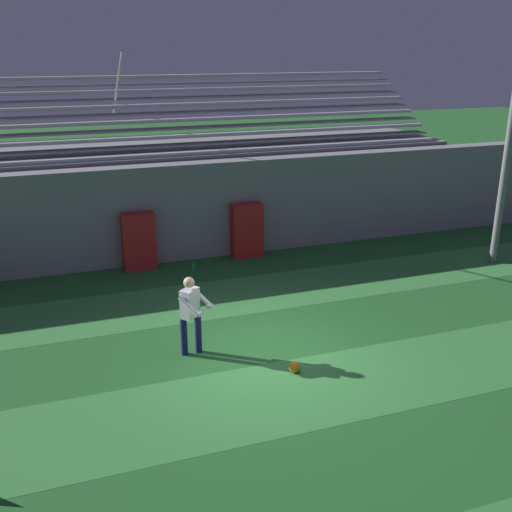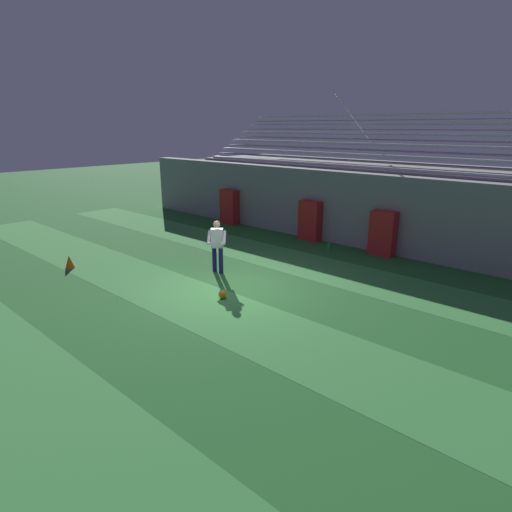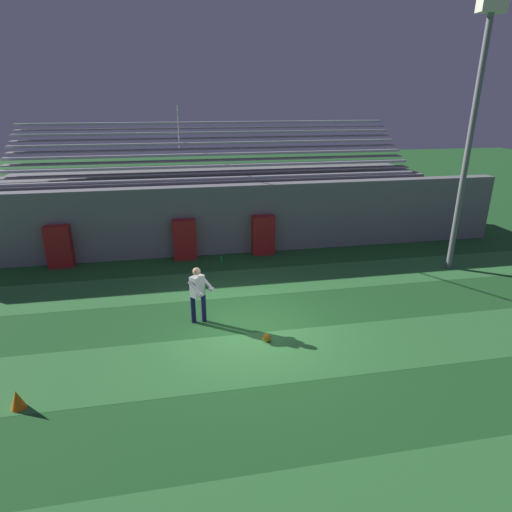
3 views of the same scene
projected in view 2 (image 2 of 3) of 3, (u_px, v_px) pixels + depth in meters
ground_plane at (233, 288)px, 12.25m from camera, size 80.00×80.00×0.00m
turf_stripe_near at (5, 374)px, 8.01m from camera, size 28.00×2.30×0.01m
turf_stripe_mid at (195, 302)px, 11.26m from camera, size 28.00×2.30×0.01m
turf_stripe_far at (300, 263)px, 14.52m from camera, size 28.00×2.30×0.01m
back_wall at (353, 209)px, 16.44m from camera, size 24.00×0.60×2.80m
padding_pillar_gate_left at (310, 221)px, 17.24m from camera, size 0.90×0.44×1.60m
padding_pillar_gate_right at (383, 233)px, 15.21m from camera, size 0.90×0.44×1.60m
padding_pillar_far_left at (229, 207)px, 20.25m from camera, size 0.90×0.44×1.60m
bleacher_stand at (385, 198)px, 18.31m from camera, size 18.00×4.75×5.83m
goalkeeper at (217, 243)px, 13.33m from camera, size 0.74×0.74×1.67m
soccer_ball at (222, 294)px, 11.51m from camera, size 0.22×0.22×0.22m
traffic_cone at (69, 262)px, 13.96m from camera, size 0.30×0.30×0.42m
water_bottle at (329, 246)px, 16.09m from camera, size 0.07×0.07×0.24m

